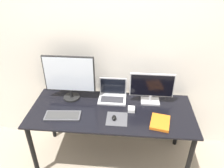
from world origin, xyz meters
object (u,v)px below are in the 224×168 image
monitor_right (152,88)px  mouse (114,118)px  laptop (113,94)px  book (160,122)px  power_brick (131,109)px  keyboard (63,116)px  monitor_left (69,77)px

monitor_right → mouse: size_ratio=6.77×
laptop → mouse: (0.05, -0.38, -0.03)m
monitor_right → book: (0.08, -0.35, -0.17)m
mouse → book: size_ratio=0.27×
laptop → power_brick: (0.22, -0.22, -0.04)m
monitor_right → book: 0.40m
keyboard → book: bearing=-1.4°
monitor_left → monitor_right: size_ratio=1.18×
laptop → book: size_ratio=1.19×
monitor_left → power_brick: size_ratio=7.11×
monitor_right → power_brick: size_ratio=6.01×
monitor_left → book: size_ratio=2.15×
keyboard → book: (0.98, -0.02, 0.01)m
laptop → power_brick: bearing=-45.5°
keyboard → power_brick: size_ratio=4.74×
monitor_right → keyboard: size_ratio=1.27×
laptop → mouse: bearing=-82.8°
monitor_right → book: size_ratio=1.82×
mouse → book: 0.45m
monitor_left → power_brick: (0.68, -0.18, -0.26)m
monitor_right → power_brick: monitor_right is taller
mouse → power_brick: same height
monitor_left → laptop: (0.47, 0.04, -0.22)m
monitor_left → mouse: 0.67m
monitor_right → laptop: size_ratio=1.53×
power_brick → laptop: bearing=134.5°
monitor_left → monitor_right: monitor_left is taller
monitor_left → laptop: 0.52m
monitor_left → laptop: monitor_left is taller
laptop → book: (0.50, -0.40, -0.04)m
monitor_left → monitor_right: bearing=-0.0°
monitor_right → keyboard: (-0.90, -0.33, -0.18)m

